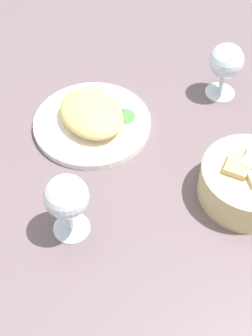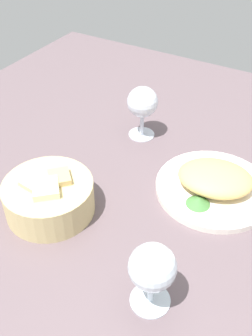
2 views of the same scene
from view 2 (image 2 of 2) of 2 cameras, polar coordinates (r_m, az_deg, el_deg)
The scene contains 7 objects.
ground_plane at distance 81.25cm, azimuth 2.99°, elevation -6.14°, with size 140.00×140.00×2.00cm, color #635358.
plate at distance 85.45cm, azimuth 12.49°, elevation -2.88°, with size 24.40×24.40×1.40cm, color white.
omelette at distance 83.55cm, azimuth 12.77°, elevation -1.40°, with size 15.50×12.00×4.44cm, color #DBB667.
lettuce_garnish at distance 79.84cm, azimuth 10.38°, elevation -4.70°, with size 4.91×4.91×1.60cm, color #447D3C.
bread_basket at distance 78.75cm, azimuth -11.05°, elevation -4.05°, with size 17.61×17.61×8.26cm.
wine_glass_near at distance 95.31cm, azimuth 2.39°, elevation 9.18°, with size 7.44×7.44×13.22cm.
wine_glass_far at distance 60.47cm, azimuth 3.81°, elevation -14.39°, with size 7.38×7.38×12.59cm.
Camera 2 is at (-24.90, 50.97, 57.17)cm, focal length 42.30 mm.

